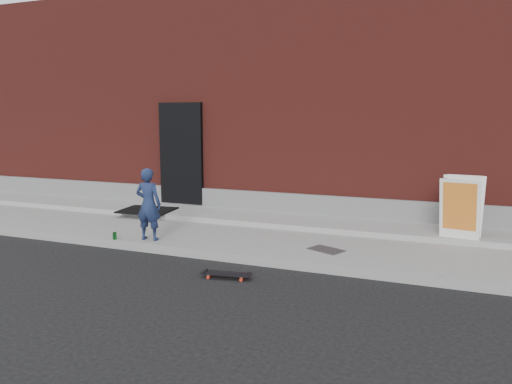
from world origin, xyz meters
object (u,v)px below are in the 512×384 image
at_px(skateboard, 226,274).
at_px(pizza_sign, 462,207).
at_px(soda_can, 115,236).
at_px(child, 148,204).

relative_size(skateboard, pizza_sign, 0.69).
distance_m(skateboard, pizza_sign, 4.09).
bearing_deg(soda_can, skateboard, -17.07).
xyz_separation_m(skateboard, soda_can, (-2.45, 0.75, 0.15)).
height_order(skateboard, pizza_sign, pizza_sign).
distance_m(child, skateboard, 2.23).
xyz_separation_m(child, soda_can, (-0.56, -0.20, -0.55)).
xyz_separation_m(skateboard, pizza_sign, (3.01, 2.68, 0.70)).
distance_m(child, soda_can, 0.81).
height_order(skateboard, soda_can, soda_can).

